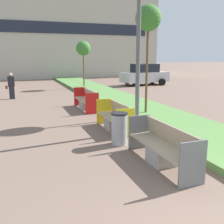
{
  "coord_description": "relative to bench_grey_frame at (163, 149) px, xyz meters",
  "views": [
    {
      "loc": [
        -2.23,
        -1.21,
        2.54
      ],
      "look_at": [
        0.9,
        7.25,
        0.6
      ],
      "focal_mm": 42.0,
      "sensor_mm": 36.0,
      "label": 1
    }
  ],
  "objects": [
    {
      "name": "bench_yellow_frame",
      "position": [
        -0.0,
        3.18,
        -0.01
      ],
      "size": [
        0.65,
        2.05,
        0.94
      ],
      "color": "#9E9B96",
      "rests_on": "ground"
    },
    {
      "name": "planter_grass_strip",
      "position": [
        2.26,
        8.1,
        -0.29
      ],
      "size": [
        2.8,
        120.0,
        0.18
      ],
      "color": "#568442",
      "rests_on": "ground"
    },
    {
      "name": "building_backdrop",
      "position": [
        3.06,
        28.96,
        4.64
      ],
      "size": [
        21.53,
        8.72,
        10.02
      ],
      "color": "#B2AD9E",
      "rests_on": "ground"
    },
    {
      "name": "litter_bin",
      "position": [
        -0.43,
        1.68,
        0.1
      ],
      "size": [
        0.48,
        0.48,
        0.94
      ],
      "color": "#9EA0A5",
      "rests_on": "ground"
    },
    {
      "name": "sapling_tree_near",
      "position": [
        1.98,
        4.66,
        3.57
      ],
      "size": [
        1.04,
        1.04,
        4.53
      ],
      "color": "brown",
      "rests_on": "ground"
    },
    {
      "name": "sapling_tree_far",
      "position": [
        1.98,
        15.29,
        2.71
      ],
      "size": [
        1.12,
        1.12,
        3.68
      ],
      "color": "brown",
      "rests_on": "ground"
    },
    {
      "name": "parked_car_distant",
      "position": [
        7.61,
        15.74,
        0.54
      ],
      "size": [
        4.39,
        2.3,
        1.86
      ],
      "rotation": [
        0.0,
        0.0,
        0.13
      ],
      "color": "#B7BABF",
      "rests_on": "ground"
    },
    {
      "name": "pedestrian_walking",
      "position": [
        -3.41,
        11.6,
        0.4
      ],
      "size": [
        0.53,
        0.24,
        1.55
      ],
      "color": "#232633",
      "rests_on": "ground"
    },
    {
      "name": "street_lamp_post",
      "position": [
        0.61,
        2.69,
        3.76
      ],
      "size": [
        0.24,
        0.44,
        7.51
      ],
      "color": "#56595B",
      "rests_on": "ground"
    },
    {
      "name": "bench_red_frame",
      "position": [
        -0.0,
        7.06,
        -0.0
      ],
      "size": [
        0.65,
        2.35,
        0.94
      ],
      "color": "#9E9B96",
      "rests_on": "ground"
    },
    {
      "name": "bench_grey_frame",
      "position": [
        0.0,
        0.0,
        0.0
      ],
      "size": [
        0.65,
        2.41,
        0.94
      ],
      "color": "#9E9B96",
      "rests_on": "ground"
    }
  ]
}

